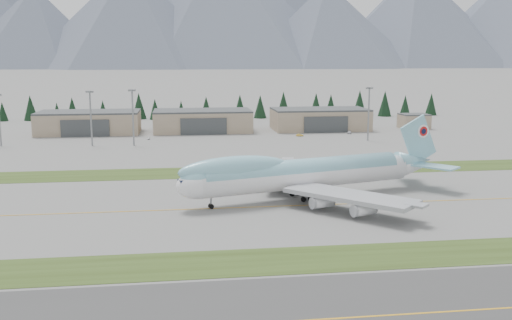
{
  "coord_description": "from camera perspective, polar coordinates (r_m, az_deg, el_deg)",
  "views": [
    {
      "loc": [
        -26.03,
        -134.72,
        36.06
      ],
      "look_at": [
        -5.24,
        20.98,
        8.0
      ],
      "focal_mm": 40.0,
      "sensor_mm": 36.0,
      "label": 1
    }
  ],
  "objects": [
    {
      "name": "floodlight_masts",
      "position": [
        244.78,
        -10.24,
        5.26
      ],
      "size": [
        160.36,
        9.52,
        23.64
      ],
      "color": "gray",
      "rests_on": "ground"
    },
    {
      "name": "mountain_ridge_front",
      "position": [
        2377.7,
        -7.32,
        14.75
      ],
      "size": [
        4305.93,
        1149.44,
        510.59
      ],
      "color": "#525A6D",
      "rests_on": "ground"
    },
    {
      "name": "service_vehicle_c",
      "position": [
        281.46,
        9.32,
        2.63
      ],
      "size": [
        3.16,
        4.81,
        1.29
      ],
      "primitive_type": "imported",
      "rotation": [
        0.0,
        0.0,
        -0.33
      ],
      "color": "#A4A4A8",
      "rests_on": "ground"
    },
    {
      "name": "hangar_left",
      "position": [
        289.62,
        -16.33,
        3.64
      ],
      "size": [
        48.0,
        26.6,
        10.8
      ],
      "color": "gray",
      "rests_on": "ground"
    },
    {
      "name": "taxiway_line_near",
      "position": [
        85.24,
        11.34,
        -15.11
      ],
      "size": [
        400.0,
        0.4,
        0.02
      ],
      "primitive_type": "cube",
      "color": "orange",
      "rests_on": "ground"
    },
    {
      "name": "hangar_center",
      "position": [
        286.47,
        -5.37,
        3.94
      ],
      "size": [
        48.0,
        26.6,
        10.8
      ],
      "color": "gray",
      "rests_on": "ground"
    },
    {
      "name": "hangar_right",
      "position": [
        294.94,
        6.39,
        4.1
      ],
      "size": [
        48.0,
        26.6,
        10.8
      ],
      "color": "gray",
      "rests_on": "ground"
    },
    {
      "name": "ground",
      "position": [
        141.87,
        3.23,
        -4.61
      ],
      "size": [
        7000.0,
        7000.0,
        0.0
      ],
      "primitive_type": "plane",
      "color": "slate",
      "rests_on": "ground"
    },
    {
      "name": "conifer_belt",
      "position": [
        350.59,
        -0.88,
        5.4
      ],
      "size": [
        270.17,
        15.23,
        16.39
      ],
      "color": "black",
      "rests_on": "ground"
    },
    {
      "name": "control_shed",
      "position": [
        309.22,
        15.52,
        3.77
      ],
      "size": [
        14.0,
        12.0,
        7.6
      ],
      "color": "gray",
      "rests_on": "ground"
    },
    {
      "name": "asphalt_taxiway",
      "position": [
        85.24,
        11.34,
        -15.11
      ],
      "size": [
        400.0,
        32.0,
        0.04
      ],
      "primitive_type": "cube",
      "color": "#353535",
      "rests_on": "ground"
    },
    {
      "name": "mountain_ridge_rear",
      "position": [
        3045.71,
        -5.13,
        14.19
      ],
      "size": [
        4387.93,
        1035.29,
        517.65
      ],
      "color": "#525A6D",
      "rests_on": "ground"
    },
    {
      "name": "taxiway_line_main",
      "position": [
        141.87,
        3.23,
        -4.61
      ],
      "size": [
        400.0,
        0.4,
        0.02
      ],
      "primitive_type": "cube",
      "color": "orange",
      "rests_on": "ground"
    },
    {
      "name": "service_vehicle_b",
      "position": [
        268.69,
        4.4,
        2.38
      ],
      "size": [
        3.48,
        1.28,
        1.14
      ],
      "primitive_type": "imported",
      "rotation": [
        0.0,
        0.0,
        1.55
      ],
      "color": "gold",
      "rests_on": "ground"
    },
    {
      "name": "boeing_747_freighter",
      "position": [
        148.36,
        4.81,
        -1.29
      ],
      "size": [
        77.89,
        64.74,
        20.53
      ],
      "rotation": [
        0.0,
        0.0,
        0.28
      ],
      "color": "white",
      "rests_on": "ground"
    },
    {
      "name": "service_vehicle_a",
      "position": [
        262.18,
        -10.69,
        2.05
      ],
      "size": [
        1.47,
        3.34,
        1.12
      ],
      "primitive_type": "imported",
      "rotation": [
        0.0,
        0.0,
        0.04
      ],
      "color": "white",
      "rests_on": "ground"
    },
    {
      "name": "grass_strip_near",
      "position": [
        106.45,
        7.12,
        -9.75
      ],
      "size": [
        400.0,
        14.0,
        0.08
      ],
      "primitive_type": "cube",
      "color": "#2F4016",
      "rests_on": "ground"
    },
    {
      "name": "grass_strip_far",
      "position": [
        185.14,
        0.62,
        -1.1
      ],
      "size": [
        400.0,
        18.0,
        0.08
      ],
      "primitive_type": "cube",
      "color": "#2F4016",
      "rests_on": "ground"
    }
  ]
}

